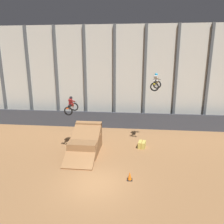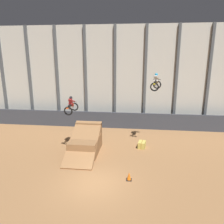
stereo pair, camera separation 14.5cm
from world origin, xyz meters
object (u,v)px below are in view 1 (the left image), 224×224
object	(u,v)px
rider_bike_right_air	(156,83)
traffic_cone_near_ramp	(130,176)
dirt_ramp	(86,142)
hay_bale_trackside	(142,144)
rider_bike_left_air	(71,106)

from	to	relation	value
rider_bike_right_air	traffic_cone_near_ramp	xyz separation A→B (m)	(-1.94, -6.01, -5.44)
dirt_ramp	hay_bale_trackside	bearing A→B (deg)	15.22
rider_bike_left_air	hay_bale_trackside	world-z (taller)	rider_bike_left_air
traffic_cone_near_ramp	rider_bike_right_air	bearing A→B (deg)	72.14
rider_bike_right_air	hay_bale_trackside	xyz separation A→B (m)	(-1.01, -0.60, -5.44)
rider_bike_right_air	dirt_ramp	bearing A→B (deg)	-148.42
rider_bike_left_air	hay_bale_trackside	distance (m)	7.09
traffic_cone_near_ramp	hay_bale_trackside	bearing A→B (deg)	80.30
dirt_ramp	rider_bike_right_air	bearing A→B (deg)	18.15
dirt_ramp	rider_bike_left_air	size ratio (longest dim) A/B	2.71
rider_bike_left_air	rider_bike_right_air	bearing A→B (deg)	18.01
rider_bike_left_air	rider_bike_right_air	distance (m)	7.43
hay_bale_trackside	rider_bike_left_air	bearing A→B (deg)	-169.56
rider_bike_right_air	traffic_cone_near_ramp	size ratio (longest dim) A/B	3.10
hay_bale_trackside	dirt_ramp	bearing A→B (deg)	-164.78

